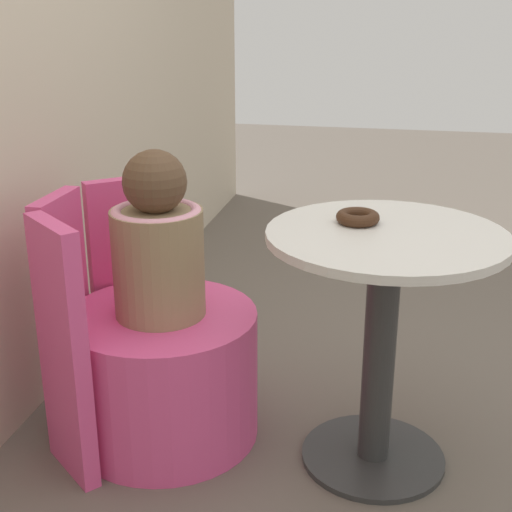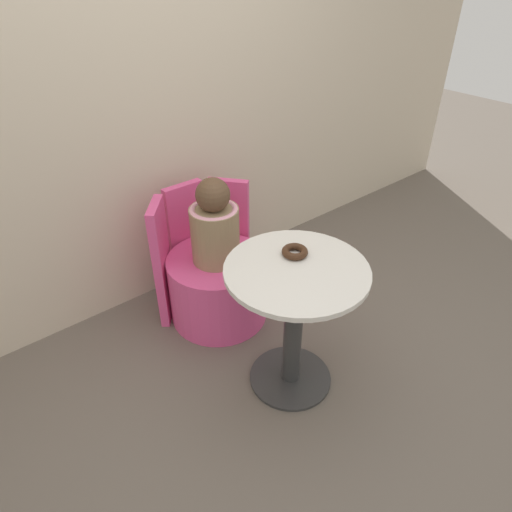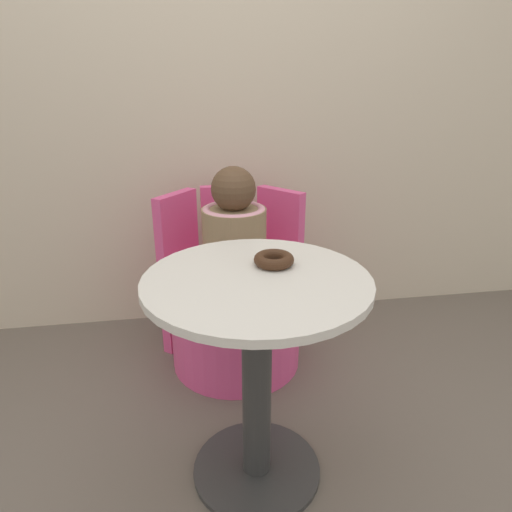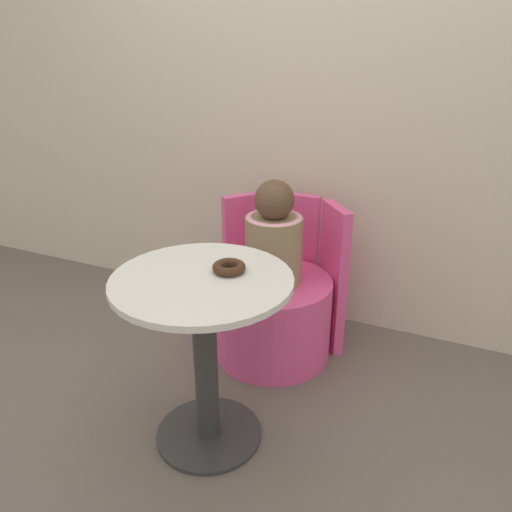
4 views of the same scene
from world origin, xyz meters
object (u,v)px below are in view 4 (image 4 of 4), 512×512
Objects in this scene: tub_chair at (273,317)px; child_figure at (274,238)px; round_table at (204,333)px; donut at (229,267)px.

tub_chair is 0.43m from child_figure.
tub_chair is at bearing 89.10° from round_table.
round_table reaches higher than tub_chair.
donut reaches higher than round_table.
round_table is 0.27m from donut.
child_figure reaches higher than tub_chair.
tub_chair is 4.79× the size of donut.
child_figure is (-0.00, 0.00, 0.43)m from tub_chair.
round_table is 1.44× the size of child_figure.
round_table is at bearing -90.90° from child_figure.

